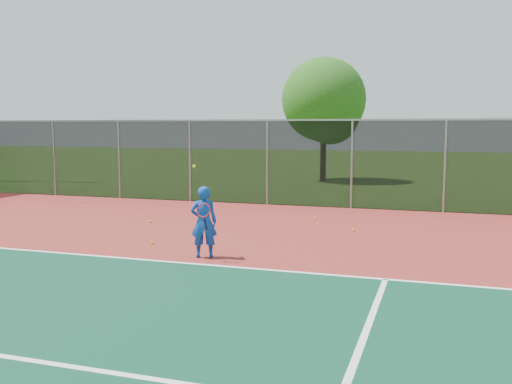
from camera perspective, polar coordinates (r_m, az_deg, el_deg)
ground at (r=8.37m, az=-3.33°, el=-12.94°), size 120.00×120.00×0.00m
court_apron at (r=10.16m, az=0.83°, el=-9.33°), size 30.00×20.00×0.02m
fence_back at (r=19.59m, az=9.55°, el=2.87°), size 30.00×0.06×3.03m
tennis_player at (r=12.13m, az=-5.25°, el=-2.98°), size 0.65×0.68×1.97m
practice_ball_0 at (r=21.81m, az=-16.82°, el=-0.93°), size 0.07×0.07×0.07m
practice_ball_2 at (r=19.73m, az=-11.64°, el=-1.55°), size 0.07×0.07×0.07m
practice_ball_4 at (r=15.44m, az=9.71°, el=-3.75°), size 0.07×0.07×0.07m
practice_ball_5 at (r=16.85m, az=-10.51°, el=-2.90°), size 0.07×0.07×0.07m
practice_ball_6 at (r=17.26m, az=5.90°, el=-2.60°), size 0.07×0.07×0.07m
practice_ball_7 at (r=13.78m, az=-10.32°, el=-5.01°), size 0.07×0.07×0.07m
tree_back_left at (r=29.62m, az=6.96°, el=8.78°), size 4.31×4.31×6.33m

